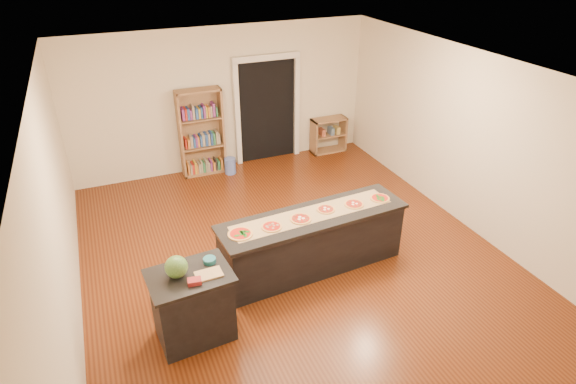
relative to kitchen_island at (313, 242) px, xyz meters
name	(u,v)px	position (x,y,z in m)	size (l,w,h in m)	color
room	(294,173)	(-0.15, 0.36, 0.95)	(6.00, 7.00, 2.80)	beige
doorway	(267,104)	(0.75, 3.83, 0.75)	(1.40, 0.09, 2.21)	black
kitchen_island	(313,242)	(0.00, 0.00, 0.00)	(2.71, 0.73, 0.89)	black
side_counter	(193,306)	(-1.87, -0.67, 0.02)	(0.94, 0.68, 0.92)	black
bookshelf	(201,133)	(-0.68, 3.66, 0.41)	(0.86, 0.31, 1.72)	#986F49
low_shelf	(329,135)	(2.10, 3.65, -0.07)	(0.76, 0.33, 0.76)	#986F49
waste_bin	(230,166)	(-0.22, 3.42, -0.29)	(0.22, 0.22, 0.33)	#5870C4
kraft_paper	(313,214)	(0.00, 0.03, 0.45)	(2.35, 0.42, 0.00)	olive
watermelon	(176,267)	(-2.00, -0.64, 0.60)	(0.26, 0.26, 0.26)	#144214
cutting_board	(209,274)	(-1.67, -0.76, 0.49)	(0.30, 0.20, 0.02)	tan
package_red	(194,281)	(-1.85, -0.84, 0.50)	(0.15, 0.11, 0.05)	maroon
package_teal	(210,260)	(-1.60, -0.53, 0.50)	(0.15, 0.15, 0.06)	#195966
pizza_a	(240,234)	(-1.08, -0.07, 0.46)	(0.31, 0.31, 0.02)	tan
pizza_b	(272,227)	(-0.65, -0.07, 0.46)	(0.29, 0.29, 0.02)	tan
pizza_c	(301,219)	(-0.21, -0.04, 0.46)	(0.31, 0.31, 0.02)	tan
pizza_d	(326,209)	(0.21, 0.05, 0.46)	(0.27, 0.27, 0.02)	tan
pizza_e	(354,204)	(0.65, 0.03, 0.46)	(0.26, 0.26, 0.02)	tan
pizza_f	(380,198)	(1.08, 0.03, 0.46)	(0.28, 0.28, 0.02)	tan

